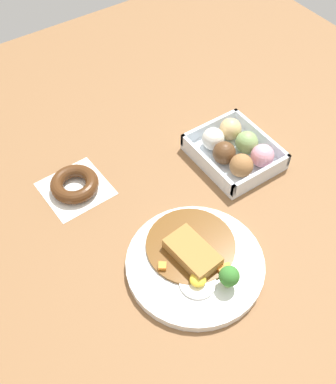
# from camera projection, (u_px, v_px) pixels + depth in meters

# --- Properties ---
(ground_plane) EXTENTS (1.60, 1.60, 0.00)m
(ground_plane) POSITION_uv_depth(u_px,v_px,m) (181.00, 217.00, 0.96)
(ground_plane) COLOR brown
(curry_plate) EXTENTS (0.26, 0.26, 0.07)m
(curry_plate) POSITION_uv_depth(u_px,v_px,m) (195.00, 262.00, 0.88)
(curry_plate) COLOR white
(curry_plate) RESTS_ON ground_plane
(donut_box) EXTENTS (0.19, 0.16, 0.06)m
(donut_box) POSITION_uv_depth(u_px,v_px,m) (235.00, 150.00, 1.04)
(donut_box) COLOR silver
(donut_box) RESTS_ON ground_plane
(chocolate_ring_donut) EXTENTS (0.14, 0.14, 0.03)m
(chocolate_ring_donut) POSITION_uv_depth(u_px,v_px,m) (75.00, 184.00, 1.00)
(chocolate_ring_donut) COLOR white
(chocolate_ring_donut) RESTS_ON ground_plane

